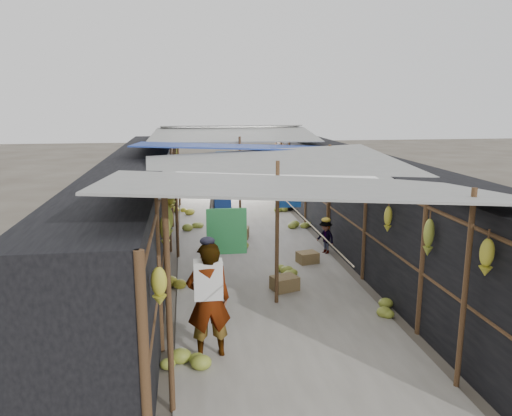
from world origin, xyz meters
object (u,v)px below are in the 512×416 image
black_basin (284,207)px  vendor_seated (326,237)px  vendor_elderly (209,300)px  crate_near (285,284)px  shopper_blue (223,215)px

black_basin → vendor_seated: (0.00, -5.05, 0.32)m
vendor_elderly → vendor_seated: bearing=-129.0°
black_basin → vendor_elderly: bearing=-107.4°
crate_near → vendor_elderly: size_ratio=0.28×
crate_near → vendor_elderly: 2.91m
black_basin → vendor_seated: bearing=-90.0°
black_basin → crate_near: bearing=-101.2°
crate_near → vendor_seated: 2.64m
vendor_elderly → vendor_seated: (3.00, 4.54, -0.44)m
vendor_elderly → vendor_seated: size_ratio=2.06×
black_basin → vendor_seated: size_ratio=0.74×
black_basin → shopper_blue: size_ratio=0.35×
crate_near → black_basin: 7.39m
shopper_blue → vendor_seated: size_ratio=2.12×
black_basin → vendor_elderly: (-3.00, -9.59, 0.76)m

